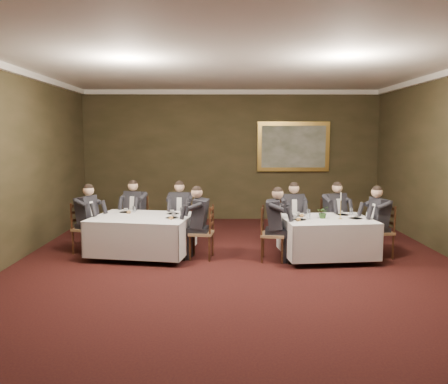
{
  "coord_description": "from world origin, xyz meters",
  "views": [
    {
      "loc": [
        -0.27,
        -6.9,
        2.26
      ],
      "look_at": [
        -0.22,
        1.85,
        1.15
      ],
      "focal_mm": 35.0,
      "sensor_mm": 36.0,
      "label": 1
    }
  ],
  "objects_px": {
    "diner_main_backright": "(334,223)",
    "diner_main_backleft": "(292,224)",
    "chair_main_endleft": "(272,245)",
    "diner_main_endleft": "(273,233)",
    "diner_sec_backleft": "(136,219)",
    "chair_sec_backright": "(181,232)",
    "table_main": "(327,235)",
    "diner_main_endright": "(379,231)",
    "candlestick": "(340,209)",
    "diner_sec_endleft": "(86,227)",
    "diner_sec_endright": "(201,231)",
    "chair_sec_backleft": "(136,230)",
    "chair_main_endright": "(379,242)",
    "diner_sec_backright": "(180,221)",
    "chair_main_backleft": "(292,234)",
    "chair_sec_endleft": "(86,239)",
    "chair_sec_endright": "(202,243)",
    "table_second": "(143,233)",
    "chair_main_backright": "(333,233)",
    "centerpiece": "(323,212)",
    "painting": "(293,147)"
  },
  "relations": [
    {
      "from": "chair_main_backleft",
      "to": "chair_sec_endleft",
      "type": "xyz_separation_m",
      "value": [
        -4.07,
        -0.35,
        0.0
      ]
    },
    {
      "from": "table_main",
      "to": "diner_main_endright",
      "type": "xyz_separation_m",
      "value": [
        1.01,
        0.1,
        0.06
      ]
    },
    {
      "from": "chair_main_backright",
      "to": "painting",
      "type": "xyz_separation_m",
      "value": [
        -0.35,
        3.06,
        1.71
      ]
    },
    {
      "from": "chair_main_endright",
      "to": "diner_sec_endleft",
      "type": "relative_size",
      "value": 0.74
    },
    {
      "from": "chair_sec_backright",
      "to": "diner_sec_endleft",
      "type": "relative_size",
      "value": 0.74
    },
    {
      "from": "chair_main_endright",
      "to": "chair_sec_backleft",
      "type": "distance_m",
      "value": 4.93
    },
    {
      "from": "chair_sec_backright",
      "to": "diner_sec_endleft",
      "type": "distance_m",
      "value": 1.9
    },
    {
      "from": "diner_main_endright",
      "to": "diner_sec_backright",
      "type": "distance_m",
      "value": 3.94
    },
    {
      "from": "chair_main_endleft",
      "to": "diner_main_endleft",
      "type": "xyz_separation_m",
      "value": [
        0.01,
        -0.0,
        0.23
      ]
    },
    {
      "from": "table_main",
      "to": "chair_main_endright",
      "type": "height_order",
      "value": "chair_main_endright"
    },
    {
      "from": "chair_main_endright",
      "to": "chair_sec_backleft",
      "type": "height_order",
      "value": "same"
    },
    {
      "from": "chair_main_endleft",
      "to": "table_main",
      "type": "bearing_deg",
      "value": 104.37
    },
    {
      "from": "diner_main_endleft",
      "to": "chair_sec_endleft",
      "type": "xyz_separation_m",
      "value": [
        -3.58,
        0.54,
        -0.23
      ]
    },
    {
      "from": "diner_main_backleft",
      "to": "chair_sec_backleft",
      "type": "xyz_separation_m",
      "value": [
        -3.26,
        0.47,
        -0.23
      ]
    },
    {
      "from": "chair_sec_backleft",
      "to": "diner_sec_backleft",
      "type": "relative_size",
      "value": 0.74
    },
    {
      "from": "diner_main_backleft",
      "to": "diner_sec_endright",
      "type": "relative_size",
      "value": 1.0
    },
    {
      "from": "diner_sec_backleft",
      "to": "diner_sec_endleft",
      "type": "relative_size",
      "value": 1.0
    },
    {
      "from": "chair_main_endright",
      "to": "diner_sec_backleft",
      "type": "relative_size",
      "value": 0.74
    },
    {
      "from": "table_second",
      "to": "chair_sec_endleft",
      "type": "height_order",
      "value": "chair_sec_endleft"
    },
    {
      "from": "diner_main_endright",
      "to": "diner_sec_endleft",
      "type": "xyz_separation_m",
      "value": [
        -5.59,
        0.34,
        0.0
      ]
    },
    {
      "from": "diner_sec_backright",
      "to": "chair_sec_endleft",
      "type": "distance_m",
      "value": 1.9
    },
    {
      "from": "diner_main_endright",
      "to": "diner_main_endleft",
      "type": "bearing_deg",
      "value": 85.89
    },
    {
      "from": "chair_main_backleft",
      "to": "painting",
      "type": "distance_m",
      "value": 3.62
    },
    {
      "from": "diner_main_endleft",
      "to": "chair_sec_backright",
      "type": "distance_m",
      "value": 2.16
    },
    {
      "from": "chair_main_endright",
      "to": "centerpiece",
      "type": "relative_size",
      "value": 4.08
    },
    {
      "from": "table_second",
      "to": "candlestick",
      "type": "distance_m",
      "value": 3.72
    },
    {
      "from": "chair_main_endleft",
      "to": "centerpiece",
      "type": "xyz_separation_m",
      "value": [
        0.95,
        0.12,
        0.6
      ]
    },
    {
      "from": "diner_main_endleft",
      "to": "diner_sec_endleft",
      "type": "relative_size",
      "value": 1.0
    },
    {
      "from": "diner_sec_backleft",
      "to": "chair_sec_backright",
      "type": "distance_m",
      "value": 1.01
    },
    {
      "from": "diner_main_backright",
      "to": "diner_main_backleft",
      "type": "bearing_deg",
      "value": -13.8
    },
    {
      "from": "diner_sec_endright",
      "to": "diner_main_backleft",
      "type": "bearing_deg",
      "value": -60.13
    },
    {
      "from": "diner_main_backright",
      "to": "diner_sec_backright",
      "type": "bearing_deg",
      "value": -23.08
    },
    {
      "from": "diner_sec_backleft",
      "to": "diner_sec_backright",
      "type": "relative_size",
      "value": 1.0
    },
    {
      "from": "table_main",
      "to": "candlestick",
      "type": "xyz_separation_m",
      "value": [
        0.23,
        -0.05,
        0.5
      ]
    },
    {
      "from": "chair_sec_backleft",
      "to": "diner_sec_backright",
      "type": "relative_size",
      "value": 0.74
    },
    {
      "from": "chair_main_backright",
      "to": "diner_main_endright",
      "type": "distance_m",
      "value": 1.04
    },
    {
      "from": "table_second",
      "to": "diner_main_endleft",
      "type": "bearing_deg",
      "value": -7.91
    },
    {
      "from": "table_main",
      "to": "chair_sec_endright",
      "type": "height_order",
      "value": "chair_sec_endright"
    },
    {
      "from": "diner_main_endleft",
      "to": "diner_sec_endright",
      "type": "bearing_deg",
      "value": -87.2
    },
    {
      "from": "diner_main_endright",
      "to": "candlestick",
      "type": "bearing_deg",
      "value": 90.81
    },
    {
      "from": "chair_sec_backright",
      "to": "diner_sec_endright",
      "type": "height_order",
      "value": "diner_sec_endright"
    },
    {
      "from": "table_second",
      "to": "centerpiece",
      "type": "bearing_deg",
      "value": -3.7
    },
    {
      "from": "chair_main_endleft",
      "to": "chair_sec_backright",
      "type": "height_order",
      "value": "same"
    },
    {
      "from": "chair_sec_backright",
      "to": "diner_sec_endright",
      "type": "relative_size",
      "value": 0.74
    },
    {
      "from": "diner_sec_endleft",
      "to": "diner_sec_endright",
      "type": "bearing_deg",
      "value": 98.96
    },
    {
      "from": "table_second",
      "to": "diner_main_backright",
      "type": "distance_m",
      "value": 3.86
    },
    {
      "from": "diner_main_endleft",
      "to": "candlestick",
      "type": "relative_size",
      "value": 2.68
    },
    {
      "from": "diner_main_endleft",
      "to": "diner_sec_backright",
      "type": "bearing_deg",
      "value": -114.07
    },
    {
      "from": "table_second",
      "to": "diner_main_endright",
      "type": "distance_m",
      "value": 4.47
    },
    {
      "from": "chair_main_backright",
      "to": "chair_sec_backright",
      "type": "xyz_separation_m",
      "value": [
        -3.16,
        0.21,
        0.0
      ]
    }
  ]
}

